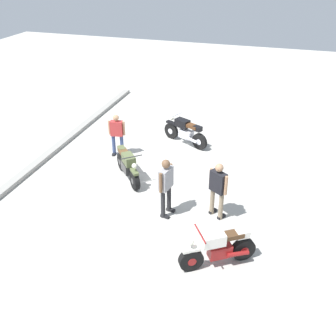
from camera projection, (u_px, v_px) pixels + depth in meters
name	position (u px, v px, depth m)	size (l,w,h in m)	color
ground_plane	(172.00, 168.00, 13.32)	(40.00, 40.00, 0.00)	#ADAAA3
curb_edge	(56.00, 148.00, 14.47)	(14.00, 0.30, 0.15)	gray
motorcycle_cream_vintage	(219.00, 248.00, 9.04)	(1.21, 1.72, 1.07)	black
motorcycle_black_cruiser	(185.00, 131.00, 14.71)	(1.05, 1.94, 1.09)	black
motorcycle_olive_vintage	(128.00, 166.00, 12.48)	(1.58, 1.40, 1.07)	black
person_in_red_shirt	(117.00, 133.00, 13.75)	(0.36, 0.63, 1.57)	#384772
person_in_gray_shirt	(166.00, 184.00, 10.52)	(0.68, 0.39, 1.77)	#262628
person_in_black_shirt	(218.00, 187.00, 10.45)	(0.50, 0.60, 1.71)	gray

